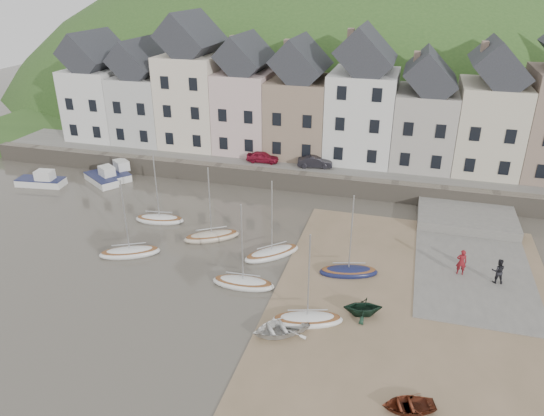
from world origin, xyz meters
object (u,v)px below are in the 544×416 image
(sailboat_0, at_px, (160,219))
(person_red, at_px, (461,262))
(car_right, at_px, (315,162))
(rowboat_red, at_px, (408,405))
(person_dark, at_px, (498,271))
(rowboat_green, at_px, (363,307))
(car_left, at_px, (263,157))
(rowboat_white, at_px, (280,328))

(sailboat_0, distance_m, person_red, 24.38)
(person_red, relative_size, car_right, 0.55)
(rowboat_red, height_order, person_dark, person_dark)
(rowboat_green, relative_size, car_left, 0.73)
(car_right, bearing_deg, rowboat_green, -171.20)
(rowboat_green, distance_m, car_left, 24.72)
(sailboat_0, bearing_deg, rowboat_red, -36.00)
(sailboat_0, bearing_deg, rowboat_green, -24.98)
(car_left, height_order, car_right, car_right)
(sailboat_0, height_order, car_left, sailboat_0)
(rowboat_red, xyz_separation_m, person_red, (3.06, 13.50, 0.75))
(rowboat_red, bearing_deg, rowboat_white, -134.89)
(rowboat_green, distance_m, person_red, 8.94)
(person_red, distance_m, car_left, 23.83)
(rowboat_green, bearing_deg, rowboat_white, -71.37)
(rowboat_white, height_order, car_right, car_right)
(rowboat_white, bearing_deg, rowboat_red, 26.33)
(sailboat_0, bearing_deg, rowboat_white, -39.92)
(rowboat_white, bearing_deg, person_dark, 89.30)
(rowboat_white, height_order, person_dark, person_dark)
(person_dark, bearing_deg, rowboat_white, 30.08)
(rowboat_green, bearing_deg, sailboat_0, -130.30)
(rowboat_white, distance_m, rowboat_red, 8.44)
(rowboat_green, distance_m, car_right, 22.38)
(person_dark, height_order, car_right, car_right)
(rowboat_white, xyz_separation_m, person_dark, (12.88, 9.12, 0.60))
(rowboat_white, height_order, rowboat_red, rowboat_white)
(rowboat_red, xyz_separation_m, car_right, (-10.30, 28.04, 1.84))
(sailboat_0, height_order, rowboat_white, sailboat_0)
(rowboat_white, xyz_separation_m, rowboat_green, (4.48, 3.01, 0.28))
(rowboat_red, height_order, car_left, car_left)
(car_left, bearing_deg, rowboat_green, -151.19)
(person_red, bearing_deg, car_left, -38.86)
(rowboat_red, distance_m, car_right, 29.93)
(person_red, bearing_deg, car_right, -48.63)
(car_left, bearing_deg, sailboat_0, 154.26)
(sailboat_0, distance_m, rowboat_white, 17.93)
(sailboat_0, height_order, rowboat_red, sailboat_0)
(rowboat_red, relative_size, car_right, 0.75)
(rowboat_white, distance_m, car_left, 25.57)
(rowboat_green, relative_size, person_red, 1.25)
(rowboat_green, xyz_separation_m, car_left, (-12.79, 21.10, 1.47))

